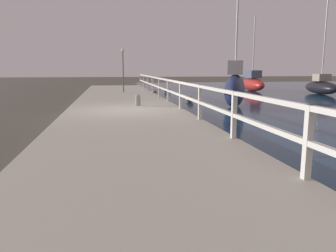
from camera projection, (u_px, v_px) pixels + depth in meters
ground_plane at (126, 118)px, 12.05m from camera, size 120.00×120.00×0.00m
dock_walkway at (126, 114)px, 12.03m from camera, size 4.33×36.00×0.31m
railing at (181, 90)px, 12.23m from camera, size 0.10×32.50×1.02m
boulder_downstream at (190, 99)px, 17.69m from camera, size 0.45×0.41×0.34m
boulder_upstream at (167, 90)px, 24.71m from camera, size 0.51×0.46×0.38m
boulder_mid_strip at (154, 92)px, 23.81m from camera, size 0.36×0.33×0.27m
mooring_bollard at (138, 100)px, 13.31m from camera, size 0.21×0.21×0.48m
dock_lamp at (123, 63)px, 20.60m from camera, size 0.20×0.20×2.73m
sailboat_red at (252, 83)px, 26.67m from camera, size 1.67×4.74×5.88m
sailboat_navy at (235, 88)px, 15.58m from camera, size 2.68×4.51×8.04m
sailboat_black at (321, 86)px, 23.16m from camera, size 1.72×4.12×7.58m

